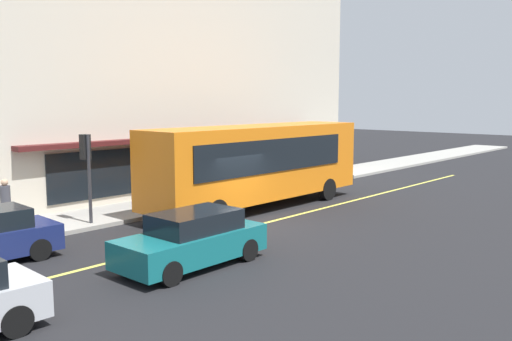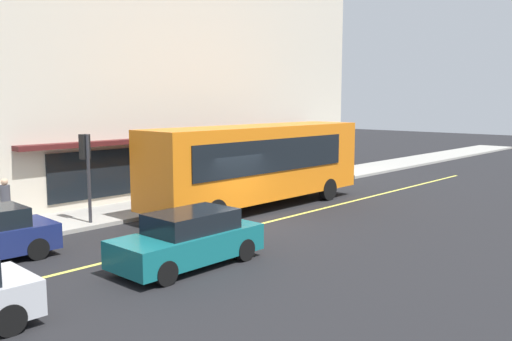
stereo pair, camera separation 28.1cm
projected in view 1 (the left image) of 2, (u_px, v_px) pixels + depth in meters
The scene contains 9 objects.
ground at pixel (257, 225), 19.87m from camera, with size 120.00×120.00×0.00m, color black.
sidewalk at pixel (166, 205), 23.38m from camera, with size 80.00×3.07×0.15m, color #9E9B93.
lane_centre_stripe at pixel (257, 225), 19.87m from camera, with size 36.00×0.16×0.01m, color #D8D14C.
storefront_building at pixel (136, 83), 28.91m from camera, with size 25.14×9.71×10.91m.
bus at pixel (258, 162), 22.83m from camera, with size 11.13×2.61×3.50m.
traffic_light at pixel (86, 157), 19.37m from camera, with size 0.30×0.52×3.20m.
car_teal at pixel (192, 240), 14.90m from camera, with size 4.32×1.89×1.52m.
pedestrian_at_corner at pixel (5, 199), 18.56m from camera, with size 0.34×0.34×1.74m.
pedestrian_mid_block at pixel (314, 162), 30.78m from camera, with size 0.34×0.34×1.54m.
Camera 1 is at (-14.43, -13.03, 4.56)m, focal length 37.98 mm.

